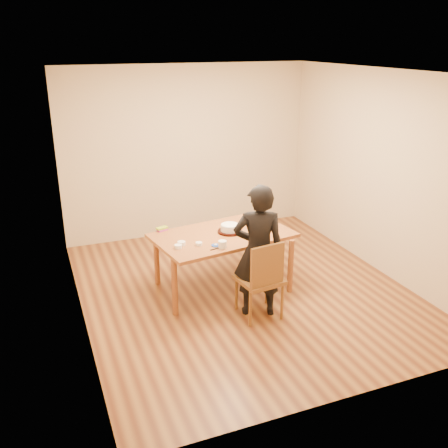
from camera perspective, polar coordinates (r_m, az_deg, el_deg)
name	(u,v)px	position (r m, az deg, el deg)	size (l,w,h in m)	color
room_shell	(234,182)	(6.30, 1.10, 4.83)	(4.00, 4.50, 2.70)	#5A2C16
dining_table	(223,235)	(6.25, -0.17, -1.31)	(1.69, 1.00, 0.04)	brown
dining_chair	(259,280)	(5.77, 4.06, -6.35)	(0.47, 0.47, 0.04)	brown
cake_plate	(230,231)	(6.29, 0.67, -0.85)	(0.31, 0.31, 0.02)	#A9190B
cake	(230,228)	(6.27, 0.67, -0.44)	(0.23, 0.23, 0.07)	white
frosting_dome	(230,224)	(6.25, 0.67, -0.02)	(0.23, 0.23, 0.03)	white
frosting_tub	(222,244)	(5.81, -0.18, -2.35)	(0.10, 0.10, 0.09)	white
frosting_lid	(216,245)	(5.89, -0.97, -2.46)	(0.10, 0.10, 0.01)	#193DA4
frosting_dollop	(216,244)	(5.88, -0.97, -2.34)	(0.04, 0.04, 0.02)	white
ramekin_green	(199,244)	(5.90, -2.89, -2.27)	(0.08, 0.08, 0.04)	white
ramekin_yellow	(181,243)	(5.92, -4.88, -2.21)	(0.09, 0.09, 0.04)	white
ramekin_multi	(178,246)	(5.84, -5.26, -2.58)	(0.09, 0.09, 0.04)	white
candy_box_pink	(162,230)	(6.40, -7.05, -0.65)	(0.14, 0.07, 0.02)	#DE3498
candy_box_green	(162,228)	(6.39, -7.11, -0.46)	(0.14, 0.07, 0.02)	green
spatula	(216,249)	(5.80, -0.92, -2.83)	(0.15, 0.01, 0.01)	black
person	(258,251)	(5.67, 3.95, -3.11)	(0.57, 0.38, 1.58)	black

